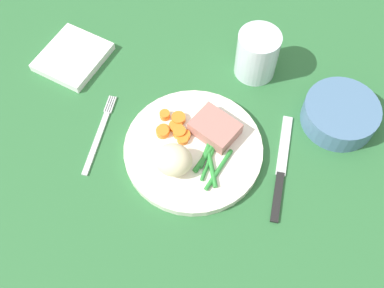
# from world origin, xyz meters

# --- Properties ---
(dining_table) EXTENTS (1.20, 0.90, 0.02)m
(dining_table) POSITION_xyz_m (0.00, 0.00, 0.01)
(dining_table) COLOR #2D6B38
(dining_table) RESTS_ON ground
(dinner_plate) EXTENTS (0.24, 0.24, 0.02)m
(dinner_plate) POSITION_xyz_m (-0.00, 0.00, 0.03)
(dinner_plate) COLOR white
(dinner_plate) RESTS_ON dining_table
(meat_portion) EXTENTS (0.10, 0.09, 0.03)m
(meat_portion) POSITION_xyz_m (0.03, 0.04, 0.05)
(meat_portion) COLOR #B2756B
(meat_portion) RESTS_ON dinner_plate
(mashed_potatoes) EXTENTS (0.06, 0.06, 0.05)m
(mashed_potatoes) POSITION_xyz_m (-0.02, -0.04, 0.06)
(mashed_potatoes) COLOR beige
(mashed_potatoes) RESTS_ON dinner_plate
(carrot_slices) EXTENTS (0.06, 0.06, 0.01)m
(carrot_slices) POSITION_xyz_m (-0.04, 0.03, 0.04)
(carrot_slices) COLOR orange
(carrot_slices) RESTS_ON dinner_plate
(green_beans) EXTENTS (0.06, 0.11, 0.01)m
(green_beans) POSITION_xyz_m (0.03, -0.02, 0.04)
(green_beans) COLOR #2D8C38
(green_beans) RESTS_ON dinner_plate
(fork) EXTENTS (0.01, 0.17, 0.00)m
(fork) POSITION_xyz_m (-0.17, -0.00, 0.02)
(fork) COLOR silver
(fork) RESTS_ON dining_table
(knife) EXTENTS (0.02, 0.20, 0.01)m
(knife) POSITION_xyz_m (0.15, -0.00, 0.02)
(knife) COLOR black
(knife) RESTS_ON dining_table
(water_glass) EXTENTS (0.08, 0.08, 0.09)m
(water_glass) POSITION_xyz_m (0.08, 0.20, 0.06)
(water_glass) COLOR silver
(water_glass) RESTS_ON dining_table
(salad_bowl) EXTENTS (0.13, 0.13, 0.04)m
(salad_bowl) POSITION_xyz_m (0.24, 0.12, 0.04)
(salad_bowl) COLOR #4C7299
(salad_bowl) RESTS_ON dining_table
(napkin) EXTENTS (0.14, 0.15, 0.02)m
(napkin) POSITION_xyz_m (-0.27, 0.15, 0.03)
(napkin) COLOR white
(napkin) RESTS_ON dining_table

